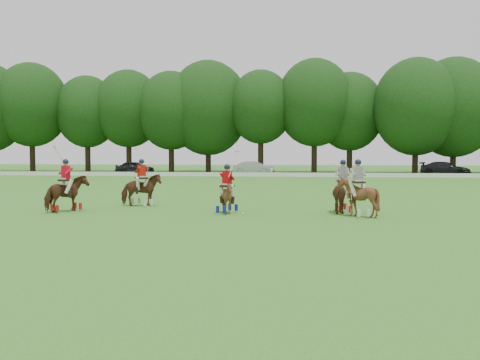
# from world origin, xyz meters

# --- Properties ---
(ground) EXTENTS (180.00, 180.00, 0.00)m
(ground) POSITION_xyz_m (0.00, 0.00, 0.00)
(ground) COLOR #297020
(ground) RESTS_ON ground
(tree_line) EXTENTS (117.98, 14.32, 14.75)m
(tree_line) POSITION_xyz_m (0.26, 48.05, 8.23)
(tree_line) COLOR black
(tree_line) RESTS_ON ground
(boundary_rail) EXTENTS (120.00, 0.10, 0.44)m
(boundary_rail) POSITION_xyz_m (0.00, 38.00, 0.22)
(boundary_rail) COLOR white
(boundary_rail) RESTS_ON ground
(car_left) EXTENTS (4.60, 1.96, 1.55)m
(car_left) POSITION_xyz_m (-14.56, 42.50, 0.78)
(car_left) COLOR black
(car_left) RESTS_ON ground
(car_mid) EXTENTS (4.92, 2.31, 1.56)m
(car_mid) POSITION_xyz_m (-0.38, 42.50, 0.78)
(car_mid) COLOR #9E9FA3
(car_mid) RESTS_ON ground
(car_right) EXTENTS (5.77, 4.08, 1.55)m
(car_right) POSITION_xyz_m (20.95, 42.50, 0.78)
(car_right) COLOR black
(car_right) RESTS_ON ground
(polo_red_a) EXTENTS (1.70, 2.08, 2.85)m
(polo_red_a) POSITION_xyz_m (-5.02, 3.29, 0.84)
(polo_red_a) COLOR #482813
(polo_red_a) RESTS_ON ground
(polo_red_b) EXTENTS (2.04, 2.05, 2.28)m
(polo_red_b) POSITION_xyz_m (-2.50, 6.15, 0.81)
(polo_red_b) COLOR #482813
(polo_red_b) RESTS_ON ground
(polo_red_c) EXTENTS (1.50, 1.57, 2.64)m
(polo_red_c) POSITION_xyz_m (2.06, 3.51, 0.74)
(polo_red_c) COLOR #482813
(polo_red_c) RESTS_ON ground
(polo_stripe_a) EXTENTS (1.18, 1.92, 2.29)m
(polo_stripe_a) POSITION_xyz_m (6.97, 4.37, 0.83)
(polo_stripe_a) COLOR #482813
(polo_stripe_a) RESTS_ON ground
(polo_stripe_b) EXTENTS (1.69, 1.79, 2.33)m
(polo_stripe_b) POSITION_xyz_m (7.47, 3.03, 0.84)
(polo_stripe_b) COLOR #482813
(polo_stripe_b) RESTS_ON ground
(polo_ball) EXTENTS (0.09, 0.09, 0.09)m
(polo_ball) POSITION_xyz_m (2.77, 3.22, 0.04)
(polo_ball) COLOR white
(polo_ball) RESTS_ON ground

